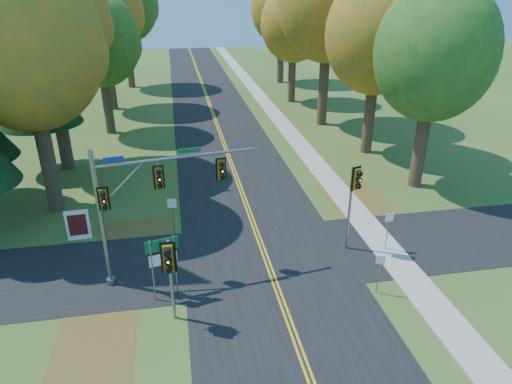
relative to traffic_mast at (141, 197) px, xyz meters
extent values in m
plane|color=#344E1B|center=(5.55, -1.29, -4.09)|extent=(160.00, 160.00, 0.00)
cube|color=black|center=(5.55, -1.29, -4.08)|extent=(8.00, 160.00, 0.02)
cube|color=black|center=(5.55, 0.71, -4.08)|extent=(60.00, 6.00, 0.02)
cube|color=gold|center=(5.45, -1.29, -4.06)|extent=(0.10, 160.00, 0.01)
cube|color=gold|center=(5.65, -1.29, -4.06)|extent=(0.10, 160.00, 0.01)
cube|color=#9E998E|center=(11.75, -1.29, -4.06)|extent=(1.60, 160.00, 0.06)
cube|color=brown|center=(-0.95, 2.71, -4.08)|extent=(4.00, 6.00, 0.00)
cube|color=brown|center=(12.35, 4.71, -4.08)|extent=(3.50, 8.00, 0.00)
cube|color=brown|center=(-1.95, -4.29, -4.08)|extent=(3.00, 5.00, 0.00)
cylinder|color=#38281C|center=(-5.65, 8.01, -0.71)|extent=(0.86, 0.86, 6.75)
ellipsoid|color=#C66E1A|center=(-5.65, 8.01, 5.46)|extent=(8.00, 8.00, 9.20)
sphere|color=#C66E1A|center=(-4.05, 9.21, 4.66)|extent=(4.80, 4.80, 4.80)
cylinder|color=#38281C|center=(17.05, 7.41, -1.05)|extent=(0.83, 0.83, 6.08)
ellipsoid|color=#427925|center=(17.05, 7.41, 4.51)|extent=(7.20, 7.20, 8.28)
sphere|color=#427925|center=(18.49, 8.49, 3.79)|extent=(4.32, 4.32, 4.32)
sphere|color=#427925|center=(15.79, 6.69, 5.23)|extent=(3.96, 3.96, 3.96)
cylinder|color=#38281C|center=(-6.25, 14.91, -0.38)|extent=(0.89, 0.89, 7.42)
ellipsoid|color=#C66E1A|center=(-6.25, 14.91, 6.35)|extent=(8.60, 8.60, 9.89)
sphere|color=#C66E1A|center=(-4.53, 16.20, 5.49)|extent=(5.16, 5.16, 5.16)
sphere|color=#C66E1A|center=(-7.76, 14.05, 7.21)|extent=(4.73, 4.73, 4.73)
cylinder|color=#38281C|center=(16.45, 14.21, -0.94)|extent=(0.84, 0.84, 6.30)
ellipsoid|color=#C66E1A|center=(16.45, 14.21, 4.87)|extent=(7.60, 7.60, 8.74)
sphere|color=#C66E1A|center=(17.97, 15.35, 4.11)|extent=(4.56, 4.56, 4.56)
sphere|color=#C66E1A|center=(15.12, 13.45, 5.63)|extent=(4.18, 4.18, 4.18)
cylinder|color=#38281C|center=(-4.05, 23.11, -1.28)|extent=(0.81, 0.81, 5.62)
ellipsoid|color=#427925|center=(-4.05, 23.11, 3.92)|extent=(6.80, 6.80, 7.82)
sphere|color=#427925|center=(-2.69, 24.13, 3.24)|extent=(4.08, 4.08, 4.08)
sphere|color=#427925|center=(-5.24, 22.43, 4.60)|extent=(3.74, 3.74, 3.74)
cylinder|color=#38281C|center=(15.35, 22.31, -0.26)|extent=(0.90, 0.90, 7.65)
ellipsoid|color=#C66E1A|center=(15.35, 22.31, 6.64)|extent=(8.80, 8.80, 10.12)
sphere|color=#C66E1A|center=(17.11, 23.63, 5.76)|extent=(5.28, 5.28, 5.28)
cylinder|color=#38281C|center=(-4.65, 31.81, -0.60)|extent=(0.87, 0.87, 6.98)
ellipsoid|color=#C66E1A|center=(-4.65, 31.81, 5.76)|extent=(8.20, 8.20, 9.43)
sphere|color=#C66E1A|center=(-3.01, 33.04, 4.94)|extent=(4.92, 4.92, 4.92)
sphere|color=#C66E1A|center=(-6.09, 30.99, 6.58)|extent=(4.51, 4.51, 4.51)
cylinder|color=#38281C|center=(14.75, 31.51, -1.16)|extent=(0.82, 0.82, 5.85)
ellipsoid|color=#C66E1A|center=(14.75, 31.51, 4.21)|extent=(7.00, 7.00, 8.05)
sphere|color=#C66E1A|center=(16.15, 32.56, 3.51)|extent=(4.20, 4.20, 4.20)
sphere|color=#C66E1A|center=(13.52, 30.81, 4.91)|extent=(3.85, 3.85, 3.85)
cylinder|color=#38281C|center=(-3.45, 42.71, -0.49)|extent=(0.88, 0.88, 7.20)
ellipsoid|color=#427925|center=(-3.45, 42.71, 6.05)|extent=(8.40, 8.40, 9.66)
sphere|color=#427925|center=(-1.77, 43.97, 5.21)|extent=(5.04, 5.04, 5.04)
cylinder|color=#38281C|center=(15.95, 42.21, -0.83)|extent=(0.85, 0.85, 6.53)
ellipsoid|color=#C66E1A|center=(15.95, 42.21, 5.17)|extent=(7.80, 7.80, 8.97)
sphere|color=#C66E1A|center=(17.51, 43.38, 4.39)|extent=(4.68, 4.68, 4.68)
sphere|color=#C66E1A|center=(14.58, 41.43, 5.95)|extent=(4.29, 4.29, 4.29)
cylinder|color=#38281C|center=(-7.45, 14.71, -2.38)|extent=(0.50, 0.50, 3.42)
cone|color=black|center=(-7.45, 14.71, 2.06)|extent=(5.60, 5.60, 5.45)
cone|color=black|center=(-7.45, 14.71, 5.95)|extent=(4.57, 4.57, 5.45)
cylinder|color=gray|center=(-1.71, -0.23, -0.91)|extent=(0.20, 0.20, 6.36)
cylinder|color=gray|center=(-1.71, -0.23, -3.95)|extent=(0.40, 0.40, 0.27)
cylinder|color=gray|center=(1.65, 0.30, 1.54)|extent=(6.75, 1.19, 0.13)
cylinder|color=gray|center=(-0.73, -0.07, 0.63)|extent=(2.04, 0.40, 1.88)
cylinder|color=gray|center=(0.80, 0.17, 1.38)|extent=(0.04, 0.04, 0.33)
cube|color=#72590C|center=(0.80, 0.17, 0.76)|extent=(0.35, 0.32, 0.91)
cube|color=black|center=(0.80, 0.17, 0.76)|extent=(0.47, 0.10, 1.07)
sphere|color=orange|center=(0.83, -0.04, 0.76)|extent=(0.16, 0.16, 0.16)
cylinder|color=black|center=(0.83, -0.04, 1.05)|extent=(0.24, 0.18, 0.22)
cylinder|color=black|center=(0.83, -0.04, 0.76)|extent=(0.24, 0.18, 0.22)
cylinder|color=black|center=(0.83, -0.04, 0.47)|extent=(0.24, 0.18, 0.22)
cylinder|color=gray|center=(3.49, 0.59, 1.38)|extent=(0.04, 0.04, 0.33)
cube|color=#72590C|center=(3.49, 0.59, 0.76)|extent=(0.35, 0.32, 0.91)
cube|color=black|center=(3.49, 0.59, 0.76)|extent=(0.47, 0.10, 1.07)
sphere|color=orange|center=(3.52, 0.39, 0.76)|extent=(0.16, 0.16, 0.16)
cylinder|color=black|center=(3.52, 0.39, 1.05)|extent=(0.24, 0.18, 0.22)
cylinder|color=black|center=(3.52, 0.39, 0.76)|extent=(0.24, 0.18, 0.22)
cylinder|color=black|center=(3.52, 0.39, 0.47)|extent=(0.24, 0.18, 0.22)
cube|color=#72590C|center=(-1.47, -0.33, 0.18)|extent=(0.35, 0.32, 0.91)
cube|color=black|center=(-1.47, -0.33, 0.18)|extent=(0.47, 0.10, 1.07)
sphere|color=orange|center=(-1.43, -0.54, 0.18)|extent=(0.16, 0.16, 0.16)
cylinder|color=black|center=(-1.43, -0.54, 0.47)|extent=(0.24, 0.18, 0.22)
cylinder|color=black|center=(-1.43, -0.54, 0.18)|extent=(0.24, 0.18, 0.22)
cylinder|color=black|center=(-1.43, -0.54, -0.11)|extent=(0.24, 0.18, 0.22)
cube|color=navy|center=(-0.90, -0.10, 1.80)|extent=(0.81, 0.16, 0.20)
cube|color=#0C5926|center=(2.15, 0.38, 1.80)|extent=(0.99, 0.19, 0.20)
cylinder|color=gray|center=(9.75, 0.72, -1.86)|extent=(0.12, 0.12, 4.47)
cube|color=#72590C|center=(9.83, 0.51, -0.13)|extent=(0.43, 0.40, 1.01)
cube|color=black|center=(9.83, 0.51, -0.13)|extent=(0.51, 0.21, 1.20)
sphere|color=orange|center=(9.91, 0.29, -0.13)|extent=(0.18, 0.18, 0.18)
cylinder|color=black|center=(9.91, 0.29, 0.19)|extent=(0.28, 0.24, 0.24)
cylinder|color=black|center=(9.91, 0.29, -0.13)|extent=(0.28, 0.24, 0.24)
cylinder|color=black|center=(9.91, 0.29, -0.46)|extent=(0.28, 0.24, 0.24)
cylinder|color=gray|center=(1.05, -3.07, -2.28)|extent=(0.14, 0.14, 3.62)
cube|color=#72590C|center=(1.04, -3.31, -1.04)|extent=(0.40, 0.36, 1.13)
cube|color=black|center=(1.04, -3.31, -1.04)|extent=(0.59, 0.07, 1.33)
sphere|color=orange|center=(1.02, -3.57, -1.04)|extent=(0.20, 0.20, 0.20)
cylinder|color=black|center=(1.02, -3.57, -0.68)|extent=(0.28, 0.20, 0.27)
cylinder|color=black|center=(1.02, -3.57, -1.04)|extent=(0.28, 0.20, 0.27)
cylinder|color=black|center=(1.02, -3.57, -1.40)|extent=(0.28, 0.20, 0.27)
cylinder|color=gray|center=(0.27, -1.76, -2.62)|extent=(0.06, 0.06, 2.93)
cylinder|color=gray|center=(1.22, -1.52, -2.62)|extent=(0.06, 0.06, 2.93)
cube|color=#0C5A33|center=(0.74, -1.61, -1.50)|extent=(1.34, 0.37, 0.54)
cube|color=silver|center=(0.74, -1.61, -1.50)|extent=(1.14, 0.29, 0.08)
cube|color=silver|center=(0.41, -1.69, -2.18)|extent=(0.48, 0.16, 0.54)
cube|color=black|center=(0.41, -1.69, -1.86)|extent=(0.48, 0.12, 0.10)
cube|color=silver|center=(1.07, -1.53, -2.18)|extent=(0.48, 0.16, 0.54)
cube|color=black|center=(1.07, -1.53, -1.86)|extent=(0.48, 0.12, 0.10)
cube|color=white|center=(-3.74, 4.15, -3.26)|extent=(1.20, 0.24, 1.65)
cube|color=maroon|center=(-3.73, 4.06, -3.22)|extent=(0.92, 0.07, 1.19)
cube|color=white|center=(-4.20, 4.12, -3.95)|extent=(0.08, 0.08, 0.27)
cube|color=white|center=(-3.28, 4.18, -3.95)|extent=(0.08, 0.08, 0.27)
cylinder|color=gray|center=(11.65, 0.21, -3.01)|extent=(0.05, 0.05, 2.16)
cube|color=white|center=(11.65, 0.19, -2.22)|extent=(0.41, 0.04, 0.44)
cylinder|color=gray|center=(9.75, -3.00, -3.10)|extent=(0.04, 0.04, 1.97)
cube|color=white|center=(9.74, -3.02, -2.38)|extent=(0.36, 0.17, 0.40)
cylinder|color=gray|center=(1.19, 3.31, -2.90)|extent=(0.05, 0.05, 2.39)
cube|color=silver|center=(1.18, 3.29, -2.03)|extent=(0.45, 0.11, 0.49)
camera|label=1|loc=(1.66, -18.02, 8.31)|focal=32.00mm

